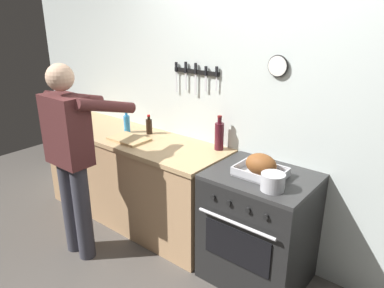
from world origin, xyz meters
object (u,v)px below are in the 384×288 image
Objects in this scene: bottle_dish_soap at (127,123)px; roasting_pan at (261,166)px; stove at (258,228)px; person_cook at (72,152)px; cutting_board at (129,139)px; bottle_soy_sauce at (149,126)px; saucepan at (273,182)px; bottle_wine_red at (219,136)px.

roasting_pan is at bearing -2.77° from bottle_dish_soap.
stove is 1.60m from bottle_dish_soap.
person_cook reaches higher than cutting_board.
cutting_board is at bearing -176.84° from roasting_pan.
cutting_board is at bearing -93.55° from bottle_soy_sauce.
cutting_board is (0.03, 0.58, -0.04)m from person_cook.
roasting_pan is (1.36, 0.65, 0.02)m from person_cook.
stove is 2.56× the size of roasting_pan.
bottle_dish_soap reaches higher than bottle_soy_sauce.
stove is 5.60× the size of saucepan.
saucepan is 0.45× the size of cutting_board.
stove is 1.41m from cutting_board.
bottle_soy_sauce is (0.05, 0.83, 0.03)m from person_cook.
bottle_wine_red is 0.77m from bottle_soy_sauce.
person_cook reaches higher than bottle_wine_red.
saucepan is at bearing -45.59° from stove.
saucepan is 0.85× the size of bottle_soy_sauce.
person_cook is at bearing -153.48° from stove.
bottle_soy_sauce is (-1.31, 0.18, 0.00)m from roasting_pan.
saucepan reaches higher than stove.
roasting_pan is 2.19× the size of saucepan.
saucepan is (0.17, -0.14, -0.02)m from roasting_pan.
roasting_pan reaches higher than cutting_board.
bottle_dish_soap reaches higher than cutting_board.
bottle_soy_sauce is (-0.77, -0.08, -0.05)m from bottle_wine_red.
bottle_soy_sauce reaches higher than roasting_pan.
saucepan is at bearing -29.07° from bottle_wine_red.
saucepan is at bearing -12.13° from bottle_soy_sauce.
stove is 4.13× the size of bottle_dish_soap.
roasting_pan is 0.22m from saucepan.
bottle_wine_red reaches higher than bottle_dish_soap.
saucepan is at bearing -2.62° from cutting_board.
bottle_soy_sauce is (-1.48, 0.32, 0.02)m from saucepan.
saucepan is at bearing -7.29° from bottle_dish_soap.
roasting_pan is 1.62× the size of bottle_dish_soap.
bottle_wine_red is 1.38× the size of bottle_dish_soap.
cutting_board is 1.20× the size of bottle_wine_red.
roasting_pan is (-0.00, -0.03, 0.52)m from stove.
cutting_board is at bearing -38.26° from bottle_dish_soap.
roasting_pan reaches higher than stove.
stove is at bearing 86.73° from roasting_pan.
saucepan is (0.17, -0.17, 0.51)m from stove.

